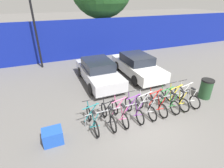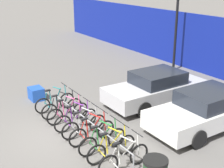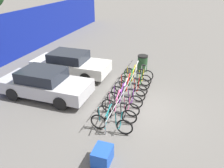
{
  "view_description": "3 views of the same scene",
  "coord_description": "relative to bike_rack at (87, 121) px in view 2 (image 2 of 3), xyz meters",
  "views": [
    {
      "loc": [
        -3.36,
        -4.93,
        4.79
      ],
      "look_at": [
        -0.75,
        1.39,
        1.35
      ],
      "focal_mm": 28.0,
      "sensor_mm": 36.0,
      "label": 1
    },
    {
      "loc": [
        9.04,
        -3.87,
        5.28
      ],
      "look_at": [
        -0.53,
        2.35,
        1.22
      ],
      "focal_mm": 50.0,
      "sensor_mm": 36.0,
      "label": 2
    },
    {
      "loc": [
        -8.32,
        -1.62,
        5.47
      ],
      "look_at": [
        0.65,
        1.36,
        0.67
      ],
      "focal_mm": 35.0,
      "sensor_mm": 36.0,
      "label": 3
    }
  ],
  "objects": [
    {
      "name": "bicycle_red",
      "position": [
        0.61,
        -0.15,
        -0.13
      ],
      "size": [
        0.68,
        1.71,
        1.05
      ],
      "rotation": [
        0.0,
        0.0,
        -0.03
      ],
      "color": "black",
      "rests_on": "ground"
    },
    {
      "name": "bicycle_yellow",
      "position": [
        1.79,
        -0.15,
        -0.13
      ],
      "size": [
        0.68,
        1.71,
        1.05
      ],
      "rotation": [
        0.0,
        0.0,
        0.07
      ],
      "color": "black",
      "rests_on": "ground"
    },
    {
      "name": "lamp_post",
      "position": [
        -3.96,
        7.83,
        2.65
      ],
      "size": [
        0.24,
        0.44,
        5.6
      ],
      "color": "black",
      "rests_on": "ground"
    },
    {
      "name": "car_silver",
      "position": [
        -0.84,
        3.79,
        0.19
      ],
      "size": [
        1.91,
        4.44,
        1.4
      ],
      "color": "#B7B7BC",
      "rests_on": "ground"
    },
    {
      "name": "bicycle_teal",
      "position": [
        -2.43,
        -0.15,
        -0.13
      ],
      "size": [
        0.68,
        1.71,
        1.05
      ],
      "rotation": [
        0.0,
        0.0,
        0.03
      ],
      "color": "black",
      "rests_on": "ground"
    },
    {
      "name": "bicycle_white",
      "position": [
        2.43,
        -0.15,
        -0.13
      ],
      "size": [
        0.68,
        1.71,
        1.05
      ],
      "rotation": [
        0.0,
        0.0,
        0.01
      ],
      "color": "black",
      "rests_on": "ground"
    },
    {
      "name": "cargo_crate",
      "position": [
        -3.98,
        -0.37,
        -0.23
      ],
      "size": [
        0.7,
        0.56,
        0.55
      ],
      "primitive_type": "cube",
      "color": "blue",
      "rests_on": "ground"
    },
    {
      "name": "bicycle_silver",
      "position": [
        0.06,
        -0.15,
        -0.13
      ],
      "size": [
        0.68,
        1.71,
        1.05
      ],
      "rotation": [
        0.0,
        0.0,
        -0.05
      ],
      "color": "black",
      "rests_on": "ground"
    },
    {
      "name": "bicycle_black",
      "position": [
        -1.74,
        -0.15,
        -0.13
      ],
      "size": [
        0.68,
        1.71,
        1.05
      ],
      "rotation": [
        0.0,
        0.0,
        -0.05
      ],
      "color": "black",
      "rests_on": "ground"
    },
    {
      "name": "ground_plane",
      "position": [
        -0.47,
        -0.68,
        -0.5
      ],
      "size": [
        120.0,
        120.0,
        0.0
      ],
      "primitive_type": "plane",
      "color": "#605E5B"
    },
    {
      "name": "bicycle_green",
      "position": [
        1.27,
        -0.15,
        -0.13
      ],
      "size": [
        0.68,
        1.71,
        1.05
      ],
      "rotation": [
        0.0,
        0.0,
        0.01
      ],
      "color": "black",
      "rests_on": "ground"
    },
    {
      "name": "bicycle_purple",
      "position": [
        -0.54,
        -0.15,
        -0.13
      ],
      "size": [
        0.68,
        1.71,
        1.05
      ],
      "rotation": [
        0.0,
        0.0,
        0.0
      ],
      "color": "black",
      "rests_on": "ground"
    },
    {
      "name": "bike_rack",
      "position": [
        0.0,
        0.0,
        0.0
      ],
      "size": [
        5.4,
        0.04,
        0.57
      ],
      "color": "gray",
      "rests_on": "ground"
    },
    {
      "name": "car_white",
      "position": [
        1.88,
        3.84,
        0.19
      ],
      "size": [
        1.91,
        4.53,
        1.4
      ],
      "color": "silver",
      "rests_on": "ground"
    },
    {
      "name": "bicycle_pink",
      "position": [
        -1.22,
        -0.15,
        -0.13
      ],
      "size": [
        0.68,
        1.71,
        1.05
      ],
      "rotation": [
        0.0,
        0.0,
        -0.06
      ],
      "color": "black",
      "rests_on": "ground"
    }
  ]
}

